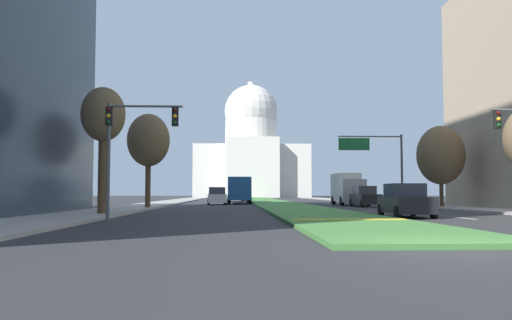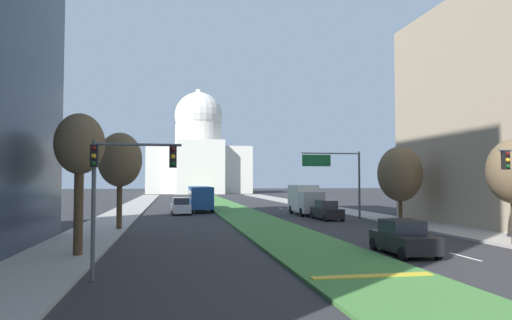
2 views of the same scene
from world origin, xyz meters
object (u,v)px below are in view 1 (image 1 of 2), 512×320
street_tree_left_near (103,117)px  box_truck_delivery (347,188)px  capitol_building (251,153)px  traffic_light_near_left (128,135)px  street_tree_right_mid (441,155)px  sedan_lead_stopped (405,201)px  sedan_far_horizon (236,196)px  street_tree_left_mid (148,141)px  sedan_very_far (239,196)px  overhead_guide_sign (377,155)px  sedan_midblock (365,197)px  city_bus (239,188)px  sedan_distant (217,196)px

street_tree_left_near → box_truck_delivery: bearing=52.9°
capitol_building → traffic_light_near_left: size_ratio=5.95×
street_tree_right_mid → sedan_lead_stopped: 17.43m
sedan_far_horizon → box_truck_delivery: size_ratio=0.73×
street_tree_left_mid → sedan_very_far: 42.00m
street_tree_left_near → sedan_lead_stopped: size_ratio=1.65×
capitol_building → street_tree_left_mid: capitol_building is taller
overhead_guide_sign → street_tree_right_mid: bearing=-52.7°
overhead_guide_sign → sedan_lead_stopped: bearing=-101.6°
sedan_very_far → sedan_far_horizon: bearing=-93.3°
sedan_midblock → traffic_light_near_left: bearing=-124.9°
street_tree_left_mid → sedan_midblock: (18.16, 6.25, -4.34)m
city_bus → box_truck_delivery: bearing=-38.5°
capitol_building → sedan_lead_stopped: bearing=-88.0°
overhead_guide_sign → street_tree_right_mid: (3.79, -4.99, -0.39)m
traffic_light_near_left → street_tree_left_mid: street_tree_left_mid is taller
traffic_light_near_left → overhead_guide_sign: bearing=53.5°
traffic_light_near_left → street_tree_right_mid: street_tree_right_mid is taller
sedan_lead_stopped → sedan_distant: bearing=109.8°
sedan_midblock → sedan_far_horizon: bearing=113.9°
sedan_midblock → box_truck_delivery: box_truck_delivery is taller
capitol_building → sedan_distant: 85.67m
street_tree_left_near → street_tree_right_mid: street_tree_left_near is taller
traffic_light_near_left → street_tree_left_mid: 17.29m
street_tree_left_near → sedan_far_horizon: street_tree_left_near is taller
sedan_distant → sedan_very_far: size_ratio=1.03×
box_truck_delivery → city_bus: size_ratio=0.58×
street_tree_left_mid → sedan_lead_stopped: size_ratio=1.73×
street_tree_left_near → city_bus: street_tree_left_near is taller
traffic_light_near_left → overhead_guide_sign: 29.44m
street_tree_left_mid → street_tree_left_near: bearing=-92.7°
capitol_building → sedan_very_far: 60.29m
city_bus → sedan_midblock: bearing=-53.7°
capitol_building → street_tree_right_mid: capitol_building is taller
street_tree_left_near → sedan_far_horizon: size_ratio=1.49×
sedan_very_far → city_bus: bearing=-90.5°
sedan_very_far → box_truck_delivery: 30.42m
overhead_guide_sign → street_tree_left_mid: (-19.38, -6.51, 0.53)m
sedan_midblock → sedan_far_horizon: size_ratio=0.99×
street_tree_left_near → city_bus: (7.69, 33.06, -3.53)m
sedan_lead_stopped → sedan_midblock: bearing=81.7°
street_tree_left_near → sedan_midblock: size_ratio=1.51×
sedan_far_horizon → sedan_midblock: bearing=-66.1°
street_tree_left_near → street_tree_left_mid: bearing=87.3°
overhead_guide_sign → city_bus: 19.37m
street_tree_right_mid → sedan_midblock: 7.69m
sedan_midblock → box_truck_delivery: size_ratio=0.72×
sedan_lead_stopped → sedan_far_horizon: size_ratio=0.90×
sedan_far_horizon → sedan_very_far: (0.54, 9.21, -0.02)m
capitol_building → street_tree_left_near: 112.89m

